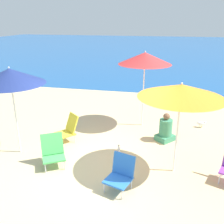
% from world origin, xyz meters
% --- Properties ---
extents(ground_plane, '(60.00, 60.00, 0.00)m').
position_xyz_m(ground_plane, '(0.00, 0.00, 0.00)').
color(ground_plane, '#D1BA89').
extents(sea_water, '(60.00, 40.00, 0.01)m').
position_xyz_m(sea_water, '(0.00, 26.36, 0.00)').
color(sea_water, '#1E5699').
rests_on(sea_water, ground).
extents(beach_umbrella_navy, '(1.64, 1.64, 2.23)m').
position_xyz_m(beach_umbrella_navy, '(-2.33, 0.18, 2.00)').
color(beach_umbrella_navy, white).
rests_on(beach_umbrella_navy, ground).
extents(beach_umbrella_red, '(1.60, 1.60, 2.38)m').
position_xyz_m(beach_umbrella_red, '(0.58, 2.62, 2.16)').
color(beach_umbrella_red, white).
rests_on(beach_umbrella_red, ground).
extents(beach_umbrella_orange, '(1.79, 1.79, 2.07)m').
position_xyz_m(beach_umbrella_orange, '(1.55, 0.15, 1.89)').
color(beach_umbrella_orange, white).
rests_on(beach_umbrella_orange, ground).
extents(beach_chair_green, '(0.69, 0.69, 0.76)m').
position_xyz_m(beach_chair_green, '(-1.22, -0.20, 0.38)').
color(beach_chair_green, silver).
rests_on(beach_chair_green, ground).
extents(beach_chair_blue, '(0.62, 0.65, 0.71)m').
position_xyz_m(beach_chair_blue, '(0.48, -0.71, 0.36)').
color(beach_chair_blue, silver).
rests_on(beach_chair_blue, ground).
extents(beach_chair_yellow, '(0.73, 0.74, 0.76)m').
position_xyz_m(beach_chair_yellow, '(-1.34, 1.06, 0.38)').
color(beach_chair_yellow, silver).
rests_on(beach_chair_yellow, ground).
extents(person_seated_near, '(0.61, 0.62, 0.82)m').
position_xyz_m(person_seated_near, '(1.33, 1.66, 0.32)').
color(person_seated_near, '#3F8C66').
rests_on(person_seated_near, ground).
extents(water_bottle, '(0.07, 0.07, 0.24)m').
position_xyz_m(water_bottle, '(0.19, 0.63, 0.10)').
color(water_bottle, silver).
rests_on(water_bottle, ground).
extents(seagull, '(0.27, 0.11, 0.23)m').
position_xyz_m(seagull, '(2.45, 2.82, 0.14)').
color(seagull, gold).
rests_on(seagull, ground).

